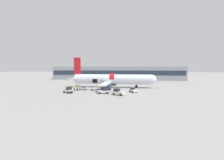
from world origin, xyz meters
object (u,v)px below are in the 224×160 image
object	(u,v)px
airplane	(111,79)
baggage_tug_spare	(118,92)
baggage_tug_mid	(104,91)
baggage_cart_queued	(96,89)
baggage_tug_rear	(68,90)
suitcase_on_tarmac_upright	(77,90)
ground_crew_driver	(74,88)
ground_crew_loader_a	(96,87)
ground_crew_loader_b	(74,87)
baggage_cart_loading	(83,89)
baggage_tug_lead	(133,90)

from	to	relation	value
airplane	baggage_tug_spare	world-z (taller)	airplane
baggage_tug_mid	baggage_cart_queued	bearing A→B (deg)	123.34
airplane	baggage_tug_rear	bearing A→B (deg)	-125.80
baggage_tug_mid	baggage_cart_queued	size ratio (longest dim) A/B	0.83
airplane	baggage_tug_spare	distance (m)	16.29
baggage_tug_rear	airplane	bearing A→B (deg)	54.20
airplane	suitcase_on_tarmac_upright	world-z (taller)	airplane
baggage_tug_mid	suitcase_on_tarmac_upright	xyz separation A→B (m)	(-9.38, 3.95, -0.29)
baggage_tug_mid	ground_crew_driver	world-z (taller)	ground_crew_driver
baggage_tug_mid	baggage_cart_queued	distance (m)	7.25
baggage_tug_spare	ground_crew_loader_a	distance (m)	13.71
ground_crew_loader_b	baggage_tug_spare	bearing A→B (deg)	-25.19
baggage_cart_loading	ground_crew_driver	size ratio (longest dim) A/B	2.27
suitcase_on_tarmac_upright	baggage_tug_rear	bearing A→B (deg)	-101.89
baggage_tug_spare	baggage_cart_loading	size ratio (longest dim) A/B	0.94
baggage_tug_rear	baggage_cart_queued	distance (m)	9.12
airplane	ground_crew_loader_b	size ratio (longest dim) A/B	18.18
baggage_cart_loading	suitcase_on_tarmac_upright	size ratio (longest dim) A/B	4.41
baggage_tug_spare	baggage_tug_lead	bearing A→B (deg)	54.31
baggage_tug_lead	baggage_tug_spare	world-z (taller)	baggage_tug_spare
baggage_cart_loading	ground_crew_loader_a	world-z (taller)	ground_crew_loader_a
ground_crew_loader_a	ground_crew_driver	bearing A→B (deg)	-139.70
baggage_tug_spare	ground_crew_driver	distance (m)	15.52
ground_crew_loader_b	baggage_tug_mid	bearing A→B (deg)	-25.72
airplane	baggage_cart_queued	size ratio (longest dim) A/B	8.20
airplane	baggage_tug_lead	size ratio (longest dim) A/B	10.50
baggage_cart_queued	ground_crew_driver	xyz separation A→B (m)	(-6.26, -2.15, 0.36)
baggage_tug_lead	suitcase_on_tarmac_upright	xyz separation A→B (m)	(-17.41, 0.39, -0.23)
baggage_tug_lead	suitcase_on_tarmac_upright	world-z (taller)	baggage_tug_lead
baggage_tug_mid	ground_crew_loader_a	world-z (taller)	ground_crew_loader_a
ground_crew_loader_a	baggage_tug_mid	bearing A→B (deg)	-63.51
baggage_tug_rear	suitcase_on_tarmac_upright	size ratio (longest dim) A/B	4.00
baggage_cart_loading	baggage_tug_spare	bearing A→B (deg)	-32.73
baggage_tug_spare	baggage_cart_queued	bearing A→B (deg)	135.92
baggage_cart_queued	ground_crew_loader_a	world-z (taller)	ground_crew_loader_a
airplane	baggage_cart_queued	distance (m)	8.99
ground_crew_driver	baggage_tug_rear	bearing A→B (deg)	-90.88
baggage_tug_rear	ground_crew_loader_a	xyz separation A→B (m)	(5.90, 9.36, 0.08)
ground_crew_loader_a	suitcase_on_tarmac_upright	xyz separation A→B (m)	(-4.97, -4.91, -0.46)
ground_crew_loader_a	ground_crew_loader_b	size ratio (longest dim) A/B	0.89
suitcase_on_tarmac_upright	baggage_cart_loading	bearing A→B (deg)	59.27
baggage_tug_rear	baggage_cart_loading	distance (m)	6.93
baggage_tug_lead	baggage_tug_rear	size ratio (longest dim) A/B	0.90
baggage_tug_lead	baggage_cart_loading	distance (m)	16.35
baggage_tug_spare	baggage_cart_loading	xyz separation A→B (m)	(-12.29, 7.90, -0.30)
baggage_tug_spare	baggage_cart_queued	size ratio (longest dim) A/B	0.89
ground_crew_loader_a	suitcase_on_tarmac_upright	size ratio (longest dim) A/B	1.86
baggage_tug_spare	baggage_cart_loading	bearing A→B (deg)	147.27
airplane	baggage_cart_queued	xyz separation A→B (m)	(-3.94, -7.69, -2.48)
baggage_cart_loading	airplane	bearing A→B (deg)	43.55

